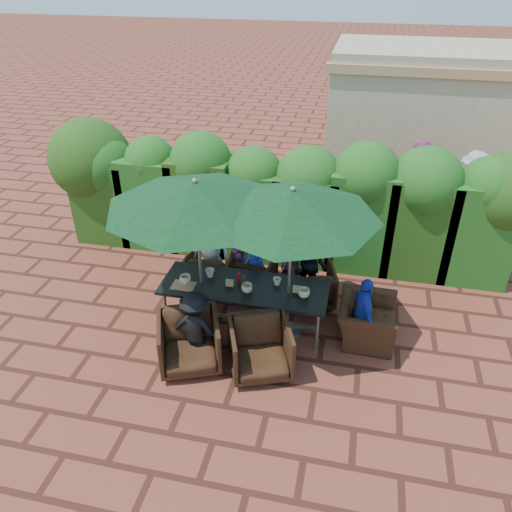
% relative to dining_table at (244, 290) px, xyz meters
% --- Properties ---
extents(ground, '(80.00, 80.00, 0.00)m').
position_rel_dining_table_xyz_m(ground, '(0.14, -0.03, -0.68)').
color(ground, brown).
rests_on(ground, ground).
extents(dining_table, '(2.54, 0.90, 0.75)m').
position_rel_dining_table_xyz_m(dining_table, '(0.00, 0.00, 0.00)').
color(dining_table, black).
rests_on(dining_table, ground).
extents(umbrella_left, '(2.59, 2.59, 2.46)m').
position_rel_dining_table_xyz_m(umbrella_left, '(-0.66, -0.05, 1.54)').
color(umbrella_left, gray).
rests_on(umbrella_left, ground).
extents(umbrella_right, '(2.44, 2.44, 2.46)m').
position_rel_dining_table_xyz_m(umbrella_right, '(0.68, -0.03, 1.54)').
color(umbrella_right, gray).
rests_on(umbrella_right, ground).
extents(chair_far_left, '(0.80, 0.75, 0.80)m').
position_rel_dining_table_xyz_m(chair_far_left, '(-0.81, 0.88, -0.27)').
color(chair_far_left, black).
rests_on(chair_far_left, ground).
extents(chair_far_mid, '(0.74, 0.70, 0.70)m').
position_rel_dining_table_xyz_m(chair_far_mid, '(-0.07, 1.03, -0.33)').
color(chair_far_mid, black).
rests_on(chair_far_mid, ground).
extents(chair_far_right, '(0.88, 0.85, 0.74)m').
position_rel_dining_table_xyz_m(chair_far_right, '(0.95, 0.85, -0.31)').
color(chair_far_right, black).
rests_on(chair_far_right, ground).
extents(chair_near_left, '(1.07, 1.04, 0.86)m').
position_rel_dining_table_xyz_m(chair_near_left, '(-0.56, -1.01, -0.24)').
color(chair_near_left, black).
rests_on(chair_near_left, ground).
extents(chair_near_right, '(1.05, 1.02, 0.85)m').
position_rel_dining_table_xyz_m(chair_near_right, '(0.44, -0.92, -0.25)').
color(chair_near_right, black).
rests_on(chair_near_right, ground).
extents(chair_end_right, '(0.64, 0.97, 0.84)m').
position_rel_dining_table_xyz_m(chair_end_right, '(1.87, 0.12, -0.26)').
color(chair_end_right, black).
rests_on(chair_end_right, ground).
extents(adult_far_left, '(0.74, 0.51, 1.41)m').
position_rel_dining_table_xyz_m(adult_far_left, '(-0.82, 0.98, 0.03)').
color(adult_far_left, white).
rests_on(adult_far_left, ground).
extents(adult_far_mid, '(0.47, 0.38, 1.27)m').
position_rel_dining_table_xyz_m(adult_far_mid, '(-0.02, 0.87, -0.04)').
color(adult_far_mid, '#2136B5').
rests_on(adult_far_mid, ground).
extents(adult_far_right, '(0.70, 0.55, 1.27)m').
position_rel_dining_table_xyz_m(adult_far_right, '(0.87, 0.96, -0.04)').
color(adult_far_right, black).
rests_on(adult_far_right, ground).
extents(adult_near_left, '(0.76, 0.38, 1.15)m').
position_rel_dining_table_xyz_m(adult_near_left, '(-0.48, -0.90, -0.10)').
color(adult_near_left, black).
rests_on(adult_near_left, ground).
extents(adult_end_right, '(0.54, 0.74, 1.13)m').
position_rel_dining_table_xyz_m(adult_end_right, '(1.80, -0.03, -0.11)').
color(adult_end_right, '#2136B5').
rests_on(adult_end_right, ground).
extents(child_left, '(0.33, 0.29, 0.82)m').
position_rel_dining_table_xyz_m(child_left, '(-0.40, 1.01, -0.27)').
color(child_left, '#C84693').
rests_on(child_left, ground).
extents(child_right, '(0.37, 0.32, 0.92)m').
position_rel_dining_table_xyz_m(child_right, '(0.53, 1.13, -0.22)').
color(child_right, purple).
rests_on(child_right, ground).
extents(pedestrian_a, '(1.56, 1.38, 1.65)m').
position_rel_dining_table_xyz_m(pedestrian_a, '(1.99, 4.10, 0.15)').
color(pedestrian_a, green).
rests_on(pedestrian_a, ground).
extents(pedestrian_b, '(0.92, 0.62, 1.80)m').
position_rel_dining_table_xyz_m(pedestrian_b, '(2.66, 4.35, 0.23)').
color(pedestrian_b, '#C84693').
rests_on(pedestrian_b, ground).
extents(pedestrian_c, '(1.14, 1.08, 1.69)m').
position_rel_dining_table_xyz_m(pedestrian_c, '(3.80, 4.22, 0.17)').
color(pedestrian_c, '#97979F').
rests_on(pedestrian_c, ground).
extents(cup_a, '(0.17, 0.17, 0.14)m').
position_rel_dining_table_xyz_m(cup_a, '(-0.90, -0.12, 0.14)').
color(cup_a, beige).
rests_on(cup_a, dining_table).
extents(cup_b, '(0.14, 0.14, 0.13)m').
position_rel_dining_table_xyz_m(cup_b, '(-0.58, 0.13, 0.14)').
color(cup_b, beige).
rests_on(cup_b, dining_table).
extents(cup_c, '(0.17, 0.17, 0.13)m').
position_rel_dining_table_xyz_m(cup_c, '(0.07, -0.14, 0.14)').
color(cup_c, beige).
rests_on(cup_c, dining_table).
extents(cup_d, '(0.12, 0.12, 0.12)m').
position_rel_dining_table_xyz_m(cup_d, '(0.48, 0.14, 0.13)').
color(cup_d, beige).
rests_on(cup_d, dining_table).
extents(cup_e, '(0.17, 0.17, 0.14)m').
position_rel_dining_table_xyz_m(cup_e, '(0.92, -0.09, 0.14)').
color(cup_e, beige).
rests_on(cup_e, dining_table).
extents(ketchup_bottle, '(0.04, 0.04, 0.17)m').
position_rel_dining_table_xyz_m(ketchup_bottle, '(-0.10, 0.06, 0.16)').
color(ketchup_bottle, '#B20C0A').
rests_on(ketchup_bottle, dining_table).
extents(sauce_bottle, '(0.04, 0.04, 0.17)m').
position_rel_dining_table_xyz_m(sauce_bottle, '(-0.00, 0.02, 0.16)').
color(sauce_bottle, '#4C230C').
rests_on(sauce_bottle, dining_table).
extents(serving_tray, '(0.35, 0.25, 0.02)m').
position_rel_dining_table_xyz_m(serving_tray, '(-0.90, -0.20, 0.08)').
color(serving_tray, '#B07B55').
rests_on(serving_tray, dining_table).
extents(number_block_left, '(0.12, 0.06, 0.10)m').
position_rel_dining_table_xyz_m(number_block_left, '(-0.21, -0.04, 0.12)').
color(number_block_left, tan).
rests_on(number_block_left, dining_table).
extents(number_block_right, '(0.12, 0.06, 0.10)m').
position_rel_dining_table_xyz_m(number_block_right, '(0.80, 0.01, 0.12)').
color(number_block_right, tan).
rests_on(number_block_right, dining_table).
extents(hedge_wall, '(9.10, 1.60, 2.40)m').
position_rel_dining_table_xyz_m(hedge_wall, '(0.02, 2.29, 0.63)').
color(hedge_wall, '#15320D').
rests_on(hedge_wall, ground).
extents(building, '(6.20, 3.08, 3.20)m').
position_rel_dining_table_xyz_m(building, '(3.64, 6.97, 0.93)').
color(building, '#C7B894').
rests_on(building, ground).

